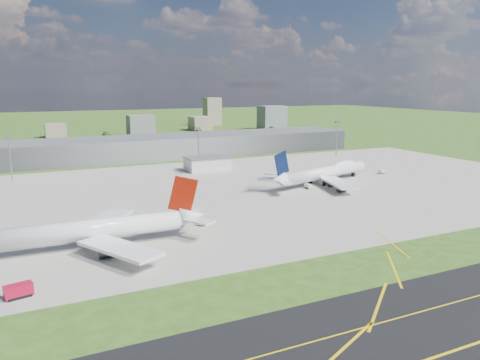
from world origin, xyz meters
name	(u,v)px	position (x,y,z in m)	size (l,w,h in m)	color
ground	(168,160)	(0.00, 150.00, 0.00)	(1400.00, 1400.00, 0.00)	#2C4F18
apron	(251,189)	(10.00, 40.00, 0.04)	(360.00, 190.00, 0.08)	gray
terminal	(162,147)	(0.00, 165.00, 7.50)	(300.00, 42.00, 15.00)	gray
ops_building	(207,164)	(10.00, 100.00, 4.00)	(26.00, 16.00, 8.00)	silver
mast_west	(9,149)	(-100.00, 115.00, 17.71)	(3.50, 2.00, 25.90)	gray
mast_center	(198,139)	(10.00, 115.00, 17.71)	(3.50, 2.00, 25.90)	gray
mast_east	(337,132)	(120.00, 115.00, 17.71)	(3.50, 2.00, 25.90)	gray
airliner_red_twin	(92,231)	(-76.18, -16.00, 5.81)	(79.42, 61.90, 21.80)	white
airliner_blue_quad	(325,172)	(53.41, 36.64, 5.74)	(77.60, 59.65, 20.66)	white
crash_tender	(19,291)	(-98.41, -46.03, 1.73)	(7.13, 4.21, 3.46)	#AC0C2B
tug_yellow	(203,223)	(-34.67, -8.10, 0.99)	(4.54, 4.00, 1.93)	orange
van_white_near	(308,187)	(37.04, 28.04, 1.17)	(2.16, 4.48, 2.29)	silver
van_white_far	(382,172)	(99.66, 43.41, 1.21)	(5.04, 4.06, 2.38)	silver
bldg_cw	(56,131)	(-60.00, 340.00, 7.00)	(20.00, 18.00, 14.00)	gray
bldg_c	(141,126)	(20.00, 310.00, 11.00)	(26.00, 20.00, 22.00)	slate
bldg_ce	(200,123)	(100.00, 350.00, 8.00)	(22.00, 24.00, 16.00)	gray
bldg_e	(272,118)	(180.00, 320.00, 14.00)	(30.00, 22.00, 28.00)	slate
bldg_tall_e	(212,111)	(140.00, 410.00, 18.00)	(20.00, 18.00, 36.00)	gray
tree_c	(106,136)	(-20.00, 280.00, 5.84)	(8.10, 8.10, 9.90)	#382314
tree_e	(199,132)	(70.00, 275.00, 5.51)	(7.65, 7.65, 9.35)	#382314
tree_far_e	(272,129)	(160.00, 285.00, 4.53)	(6.30, 6.30, 7.70)	#382314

